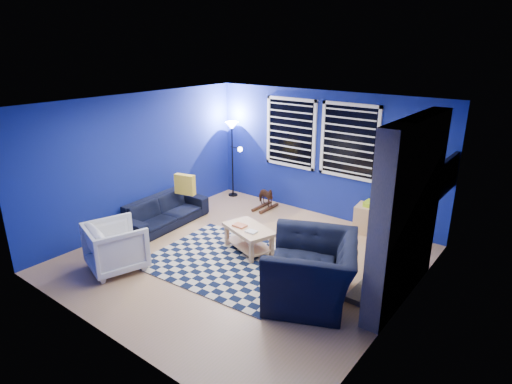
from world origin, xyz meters
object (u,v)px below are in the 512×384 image
tv (447,176)px  floor_lamp (233,136)px  sofa (163,212)px  cabinet (373,219)px  rocking_horse (265,196)px  coffee_table (249,234)px  armchair_big (312,270)px  armchair_bent (116,246)px

tv → floor_lamp: (-4.58, 0.25, -0.01)m
tv → sofa: tv is taller
cabinet → rocking_horse: bearing=178.9°
tv → coffee_table: size_ratio=0.98×
sofa → armchair_big: bearing=-101.3°
armchair_bent → sofa: bearing=-47.3°
armchair_bent → cabinet: armchair_bent is taller
rocking_horse → floor_lamp: 1.56m
coffee_table → floor_lamp: (-2.01, 1.97, 1.08)m
coffee_table → floor_lamp: bearing=135.6°
armchair_big → rocking_horse: bearing=-157.6°
rocking_horse → floor_lamp: (-1.08, 0.23, 1.11)m
armchair_big → coffee_table: armchair_big is taller
sofa → coffee_table: size_ratio=1.81×
tv → armchair_bent: 5.23m
sofa → floor_lamp: floor_lamp is taller
armchair_bent → cabinet: 4.51m
tv → coffee_table: 3.28m
tv → cabinet: (-1.21, 0.25, -1.13)m
rocking_horse → coffee_table: (0.94, -1.74, 0.03)m
sofa → floor_lamp: size_ratio=1.09×
armchair_big → rocking_horse: armchair_big is taller
sofa → floor_lamp: (-0.03, 2.11, 1.12)m
cabinet → floor_lamp: (-3.37, -0.00, 1.13)m
armchair_big → coffee_table: (-1.56, 0.58, -0.12)m
rocking_horse → coffee_table: bearing=-139.2°
cabinet → floor_lamp: size_ratio=0.39×
armchair_big → cabinet: bearing=159.8°
armchair_big → cabinet: armchair_big is taller
armchair_big → rocking_horse: size_ratio=2.64×
floor_lamp → sofa: bearing=-89.2°
rocking_horse → cabinet: cabinet is taller
armchair_bent → floor_lamp: (-0.75, 3.67, 1.02)m
coffee_table → cabinet: bearing=55.6°
cabinet → floor_lamp: floor_lamp is taller
floor_lamp → coffee_table: bearing=-44.4°
tv → coffee_table: bearing=-146.1°
rocking_horse → armchair_bent: bearing=-172.9°
tv → rocking_horse: size_ratio=1.97×
cabinet → armchair_bent: bearing=-132.4°
cabinet → sofa: bearing=-154.6°
sofa → armchair_big: (3.54, -0.45, 0.16)m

